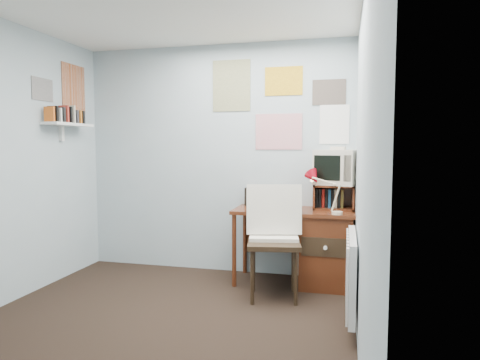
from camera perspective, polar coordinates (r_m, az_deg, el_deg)
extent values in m
plane|color=black|center=(3.42, -12.25, -19.67)|extent=(3.50, 3.50, 0.00)
cube|color=#A8B8C0|center=(4.76, -3.22, 2.77)|extent=(3.00, 0.02, 2.50)
cube|color=#A8B8C0|center=(2.80, 16.00, 1.32)|extent=(0.02, 3.50, 2.50)
cube|color=#562613|center=(4.35, 7.17, -4.15)|extent=(1.20, 0.55, 0.03)
cube|color=#562613|center=(4.40, 11.45, -9.15)|extent=(0.50, 0.50, 0.72)
cylinder|color=#562613|center=(4.30, -0.79, -9.38)|extent=(0.04, 0.04, 0.72)
cylinder|color=#562613|center=(4.74, 0.66, -8.05)|extent=(0.04, 0.04, 0.72)
cube|color=#562613|center=(4.69, 4.44, -7.51)|extent=(0.64, 0.02, 0.30)
cube|color=black|center=(3.97, 4.52, -8.47)|extent=(0.60, 0.58, 1.01)
cube|color=#AC0B1A|center=(4.08, 12.87, -1.96)|extent=(0.32, 0.29, 0.37)
cube|color=#562613|center=(4.42, 12.40, -2.22)|extent=(0.40, 0.30, 0.25)
cube|color=beige|center=(4.41, 12.90, 1.88)|extent=(0.49, 0.47, 0.38)
cube|color=#562613|center=(4.55, 4.45, -2.12)|extent=(0.60, 0.14, 0.22)
cube|color=white|center=(3.49, 14.67, -11.90)|extent=(0.09, 0.80, 0.60)
cube|color=white|center=(4.80, -21.95, 6.88)|extent=(0.20, 0.62, 0.24)
cube|color=white|center=(4.62, 5.20, 10.16)|extent=(1.20, 0.01, 0.90)
cube|color=white|center=(4.89, -23.00, 11.28)|extent=(0.01, 0.70, 0.60)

